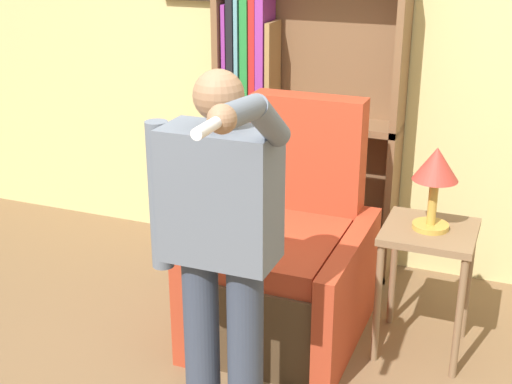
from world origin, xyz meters
The scene contains 6 objects.
wall_back centered at (-0.01, 2.03, 1.40)m, with size 8.00×0.11×2.80m.
bookcase centered at (-0.40, 1.87, 0.92)m, with size 1.14×0.28×1.88m.
armchair centered at (-0.07, 1.03, 0.37)m, with size 0.81×0.95×1.22m.
person_standing centered at (-0.04, 0.13, 0.91)m, with size 0.59×0.78×1.60m.
side_table centered at (0.64, 1.10, 0.55)m, with size 0.45×0.45×0.68m.
table_lamp centered at (0.64, 1.10, 0.98)m, with size 0.22×0.22×0.41m.
Camera 1 is at (1.02, -2.17, 2.10)m, focal length 50.00 mm.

